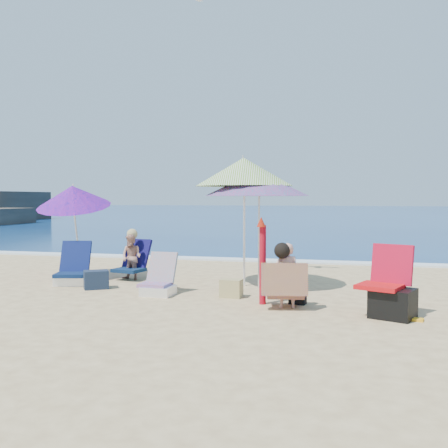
% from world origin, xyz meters
% --- Properties ---
extents(ground, '(120.00, 120.00, 0.00)m').
position_xyz_m(ground, '(0.00, 0.00, 0.00)').
color(ground, '#D8BC84').
rests_on(ground, ground).
extents(sea, '(120.00, 80.00, 0.12)m').
position_xyz_m(sea, '(0.00, 45.00, -0.05)').
color(sea, navy).
rests_on(sea, ground).
extents(foam, '(120.00, 0.50, 0.04)m').
position_xyz_m(foam, '(0.00, 5.10, 0.02)').
color(foam, white).
rests_on(foam, ground).
extents(umbrella_turquoise, '(1.83, 1.83, 1.99)m').
position_xyz_m(umbrella_turquoise, '(0.14, 1.49, 1.75)').
color(umbrella_turquoise, silver).
rests_on(umbrella_turquoise, ground).
extents(umbrella_striped, '(1.90, 1.90, 2.24)m').
position_xyz_m(umbrella_striped, '(-0.12, 1.68, 1.96)').
color(umbrella_striped, white).
rests_on(umbrella_striped, ground).
extents(umbrella_blue, '(1.57, 1.61, 1.89)m').
position_xyz_m(umbrella_blue, '(-3.42, 1.78, 1.55)').
color(umbrella_blue, silver).
rests_on(umbrella_blue, ground).
extents(furled_umbrella, '(0.14, 0.16, 1.25)m').
position_xyz_m(furled_umbrella, '(0.45, 0.25, 0.69)').
color(furled_umbrella, '#A50B1B').
rests_on(furled_umbrella, ground).
extents(chair_navy, '(0.68, 0.79, 0.74)m').
position_xyz_m(chair_navy, '(-3.07, 1.13, 0.20)').
color(chair_navy, '#0C1E43').
rests_on(chair_navy, ground).
extents(chair_rainbow, '(0.53, 0.60, 0.65)m').
position_xyz_m(chair_rainbow, '(-1.25, 0.58, 0.17)').
color(chair_rainbow, '#D64B4C').
rests_on(chair_rainbow, ground).
extents(camp_chair_left, '(0.81, 0.68, 0.92)m').
position_xyz_m(camp_chair_left, '(2.17, -0.15, 0.28)').
color(camp_chair_left, red).
rests_on(camp_chair_left, ground).
extents(person_center, '(0.65, 0.62, 0.91)m').
position_xyz_m(person_center, '(0.80, 0.04, 0.44)').
color(person_center, tan).
rests_on(person_center, ground).
extents(person_left, '(0.60, 0.79, 0.93)m').
position_xyz_m(person_left, '(-2.27, 1.86, 0.42)').
color(person_left, tan).
rests_on(person_left, ground).
extents(bag_navy_a, '(0.48, 0.45, 0.30)m').
position_xyz_m(bag_navy_a, '(-2.45, 0.81, 0.15)').
color(bag_navy_a, '#1A2639').
rests_on(bag_navy_a, ground).
extents(bag_black_a, '(0.40, 0.35, 0.24)m').
position_xyz_m(bag_black_a, '(-1.40, 1.08, 0.12)').
color(bag_black_a, black).
rests_on(bag_black_a, ground).
extents(bag_tan, '(0.33, 0.25, 0.28)m').
position_xyz_m(bag_tan, '(-0.10, 0.64, 0.14)').
color(bag_tan, tan).
rests_on(bag_tan, ground).
extents(bag_black_b, '(0.25, 0.19, 0.18)m').
position_xyz_m(bag_black_b, '(0.94, 0.39, 0.09)').
color(bag_black_b, black).
rests_on(bag_black_b, ground).
extents(orange_item, '(0.26, 0.17, 0.03)m').
position_xyz_m(orange_item, '(2.42, -0.27, 0.02)').
color(orange_item, '#FFAE1A').
rests_on(orange_item, ground).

